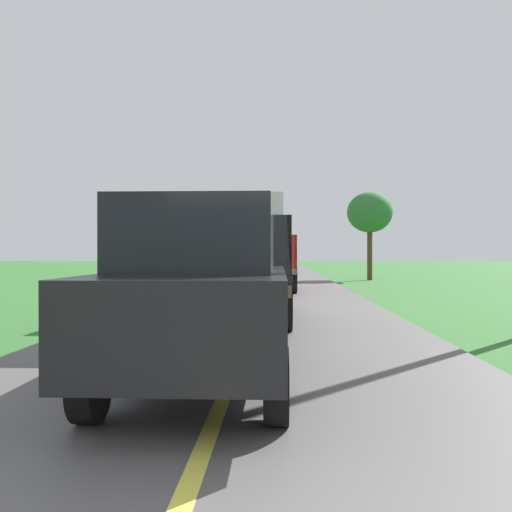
% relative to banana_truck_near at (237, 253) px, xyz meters
% --- Properties ---
extents(banana_truck_near, '(2.38, 5.82, 2.80)m').
position_rel_banana_truck_near_xyz_m(banana_truck_near, '(0.00, 0.00, 0.00)').
color(banana_truck_near, '#2D2D30').
rests_on(banana_truck_near, road_surface).
extents(banana_truck_far, '(2.38, 5.81, 2.80)m').
position_rel_banana_truck_near_xyz_m(banana_truck_far, '(0.39, 9.10, -0.01)').
color(banana_truck_far, '#2D2D30').
rests_on(banana_truck_far, road_surface).
extents(roadside_tree_near_left, '(2.47, 2.47, 4.83)m').
position_rel_banana_truck_near_xyz_m(roadside_tree_near_left, '(5.91, 17.74, 2.20)').
color(roadside_tree_near_left, '#4C3823').
rests_on(roadside_tree_near_left, ground).
extents(following_car, '(1.74, 4.10, 1.92)m').
position_rel_banana_truck_near_xyz_m(following_car, '(0.17, -6.64, -0.40)').
color(following_car, black).
rests_on(following_car, road_surface).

